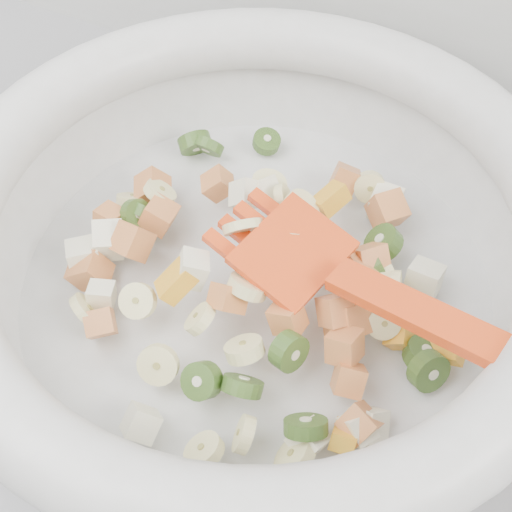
% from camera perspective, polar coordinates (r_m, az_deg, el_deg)
% --- Properties ---
extents(mixing_bowl, '(0.49, 0.42, 0.12)m').
position_cam_1_polar(mixing_bowl, '(0.47, 0.05, 1.09)').
color(mixing_bowl, silver).
rests_on(mixing_bowl, counter).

